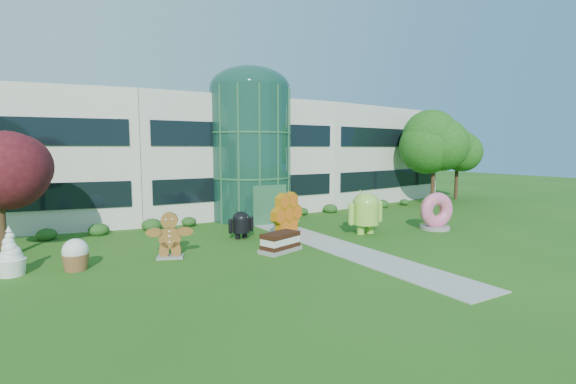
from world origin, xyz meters
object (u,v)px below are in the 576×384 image
android_green (366,210)px  gingerbread (170,235)px  android_black (241,223)px  donut (435,211)px

android_green → gingerbread: 12.16m
android_black → android_green: bearing=-21.8°
gingerbread → android_green: bearing=18.6°
android_green → android_black: (-7.34, 2.67, -0.58)m
android_green → donut: (4.95, -1.26, -0.28)m
android_black → donut: 12.90m
android_green → android_black: android_green is taller
gingerbread → donut: bearing=15.1°
android_green → android_black: size_ratio=1.60×
android_green → donut: android_green is taller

